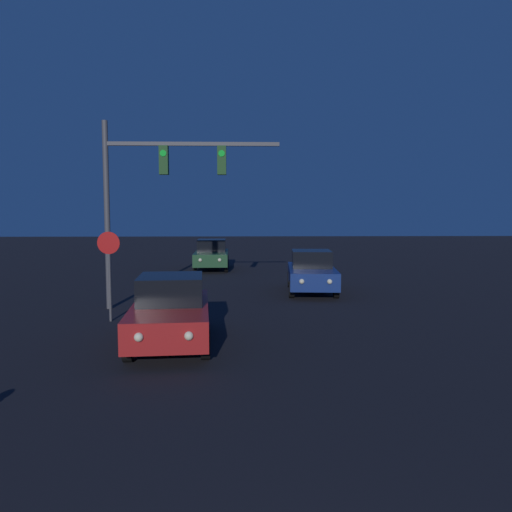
# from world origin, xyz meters

# --- Properties ---
(car_near) EXTENTS (2.05, 4.30, 1.61)m
(car_near) POSITION_xyz_m (-2.08, 9.66, 0.79)
(car_near) COLOR #B21E1E
(car_near) RESTS_ON ground_plane
(car_mid) EXTENTS (2.05, 4.30, 1.61)m
(car_mid) POSITION_xyz_m (2.32, 17.10, 0.79)
(car_mid) COLOR navy
(car_mid) RESTS_ON ground_plane
(car_far) EXTENTS (1.85, 4.23, 1.61)m
(car_far) POSITION_xyz_m (-2.00, 24.81, 0.79)
(car_far) COLOR #1E4728
(car_far) RESTS_ON ground_plane
(traffic_signal_mast) EXTENTS (5.56, 0.30, 5.96)m
(traffic_signal_mast) POSITION_xyz_m (-3.20, 14.04, 4.02)
(traffic_signal_mast) COLOR #4C4C51
(traffic_signal_mast) RESTS_ON ground_plane
(stop_sign) EXTENTS (0.63, 0.07, 2.56)m
(stop_sign) POSITION_xyz_m (-4.14, 12.15, 1.75)
(stop_sign) COLOR #4C4C51
(stop_sign) RESTS_ON ground_plane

